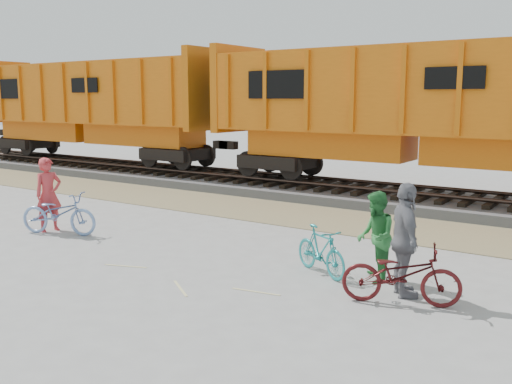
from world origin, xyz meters
TOP-DOWN VIEW (x-y plane):
  - ground at (0.00, 0.00)m, footprint 120.00×120.00m
  - gravel_strip at (0.00, 5.50)m, footprint 120.00×3.00m
  - ballast_bed at (0.00, 9.00)m, footprint 120.00×4.00m
  - track at (0.00, 9.00)m, footprint 120.00×2.60m
  - hopper_car_left at (-13.45, 9.00)m, footprint 14.00×3.13m
  - hopper_car_center at (1.55, 9.00)m, footprint 14.00×3.13m
  - bicycle_blue at (-4.37, 0.19)m, footprint 2.10×1.34m
  - bicycle_teal at (2.44, 0.93)m, footprint 1.56×1.09m
  - bicycle_maroon at (4.26, 0.23)m, footprint 2.00×1.26m
  - person_solo at (-4.87, 0.29)m, footprint 0.58×0.75m
  - person_man at (3.44, 1.13)m, footprint 0.94×1.01m
  - person_woman at (4.16, 0.63)m, footprint 1.03×1.20m

SIDE VIEW (x-z plane):
  - ground at x=0.00m, z-range 0.00..0.00m
  - gravel_strip at x=0.00m, z-range 0.00..0.02m
  - ballast_bed at x=0.00m, z-range 0.00..0.30m
  - bicycle_teal at x=2.44m, z-range 0.00..0.92m
  - track at x=0.00m, z-range 0.35..0.59m
  - bicycle_maroon at x=4.26m, z-range 0.00..0.99m
  - bicycle_blue at x=-4.37m, z-range 0.00..1.04m
  - person_man at x=3.44m, z-range 0.00..1.65m
  - person_solo at x=-4.87m, z-range 0.00..1.85m
  - person_woman at x=4.16m, z-range 0.00..1.93m
  - hopper_car_left at x=-13.45m, z-range 0.68..5.33m
  - hopper_car_center at x=1.55m, z-range 0.68..5.33m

